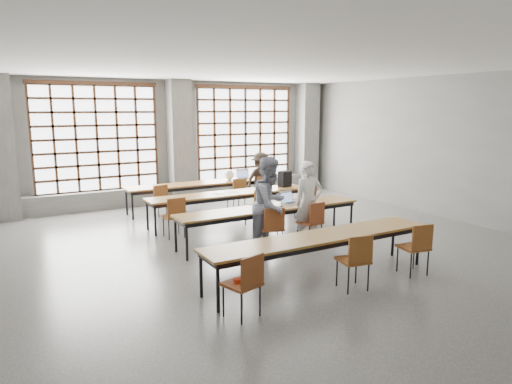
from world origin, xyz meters
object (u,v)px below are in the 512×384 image
Objects in this scene: green_box at (266,204)px; laptop_back at (243,176)px; desk_row_d at (320,239)px; chair_mid_centre at (258,203)px; chair_mid_left at (175,213)px; red_pouch at (242,280)px; chair_back_mid at (238,191)px; laptop_front at (289,200)px; student_male at (309,203)px; backpack at (285,179)px; student_female at (270,204)px; desk_row_b at (230,195)px; desk_row_c at (270,210)px; chair_back_right at (263,188)px; chair_near_right at (417,244)px; plastic_bag at (229,175)px; chair_near_left at (246,279)px; chair_mid_right at (307,198)px; chair_front_right at (313,219)px; desk_row_a at (200,185)px; mouse at (308,201)px; student_back at (261,180)px; chair_back_left at (158,199)px; chair_near_mid at (356,256)px; phone at (280,206)px; chair_front_left at (273,225)px.

laptop_back is at bearing 68.93° from green_box.
desk_row_d is 4.55× the size of chair_mid_centre.
red_pouch is (-0.51, -3.96, -0.04)m from chair_mid_left.
chair_mid_centre is (-0.35, -1.69, 0.00)m from chair_back_mid.
student_male is at bearing -84.08° from laptop_front.
backpack is at bearing 63.88° from desk_row_d.
student_male is 0.90m from student_female.
chair_back_mid is at bearing 116.30° from backpack.
desk_row_b and desk_row_c have the same top height.
green_box is (-1.59, -2.83, 0.24)m from chair_back_right.
laptop_front is at bearing -102.53° from laptop_back.
student_male is at bearing 101.69° from chair_near_right.
chair_back_mid is 0.76m from plastic_bag.
backpack reaches higher than chair_near_left.
laptop_back reaches higher than desk_row_d.
student_female is (-0.90, 0.00, 0.07)m from student_male.
desk_row_b is 4.55× the size of chair_mid_right.
desk_row_b reaches higher than red_pouch.
chair_front_right reaches higher than green_box.
chair_mid_left is at bearing -144.37° from chair_back_mid.
laptop_front is (0.84, 0.61, -0.12)m from student_female.
mouse is (0.99, -3.56, 0.08)m from desk_row_a.
student_back reaches higher than chair_mid_right.
chair_back_left is 2.11× the size of laptop_front.
chair_back_left is at bearing -155.56° from desk_row_a.
chair_back_left is 1.00× the size of chair_near_right.
mouse reaches higher than desk_row_a.
desk_row_c is at bearing 85.54° from chair_near_mid.
laptop_back is 3.82m from green_box.
chair_mid_left is at bearing 140.22° from chair_front_right.
student_back reaches higher than chair_near_mid.
chair_mid_centre is at bearing -128.47° from student_back.
desk_row_a is 3.64m from phone.
chair_near_left reaches higher than desk_row_b.
chair_back_mid is 2.94m from mouse.
green_box is (-1.37, -3.56, -0.02)m from laptop_back.
student_female reaches higher than desk_row_d.
chair_mid_left is at bearing -180.00° from chair_mid_right.
student_female reaches higher than laptop_back.
chair_near_right is at bearing -88.01° from plastic_bag.
backpack is at bearing -81.04° from laptop_back.
chair_front_left is at bearing -139.08° from chair_mid_right.
chair_back_right is at bearing 78.58° from mouse.
chair_front_right is at bearing 39.14° from chair_near_left.
student_female is (-0.71, -1.72, 0.37)m from chair_mid_centre.
desk_row_b is at bearing 103.94° from chair_front_right.
desk_row_a is at bearing 121.67° from backpack.
student_female reaches higher than red_pouch.
desk_row_b is 1.95m from plastic_bag.
chair_near_left is 2.95m from student_female.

